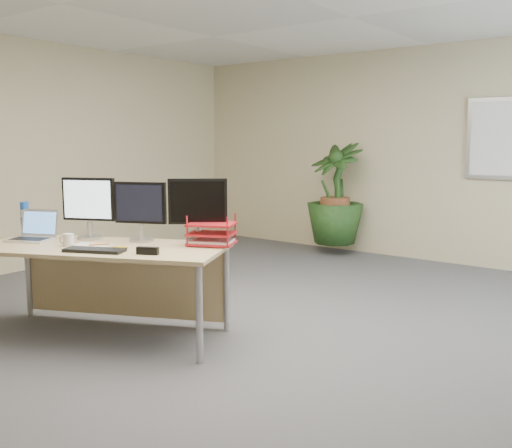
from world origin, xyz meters
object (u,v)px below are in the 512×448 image
Objects in this scene: floor_plant at (335,199)px; laptop at (34,232)px; monitor_right at (140,207)px; monitor_left at (89,204)px; desk at (109,263)px.

floor_plant is 4.17m from laptop.
floor_plant reaches higher than laptop.
laptop is at bearing -96.66° from floor_plant.
monitor_right is 1.13× the size of laptop.
laptop is (-0.33, -0.30, -0.23)m from monitor_left.
monitor_right is at bearing 22.56° from monitor_left.
monitor_left reaches higher than desk.
monitor_left is 1.06× the size of monitor_right.
monitor_left is at bearing 42.39° from laptop.
floor_plant is (-0.14, 3.90, 0.17)m from desk.
laptop is (-0.76, -0.48, -0.21)m from monitor_right.
floor_plant is 3.14× the size of monitor_right.
floor_plant is at bearing 92.10° from desk.
monitor_right is at bearing 60.90° from desk.
desk is at bearing -10.41° from monitor_left.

